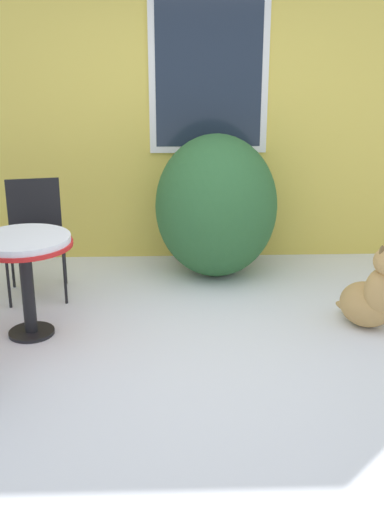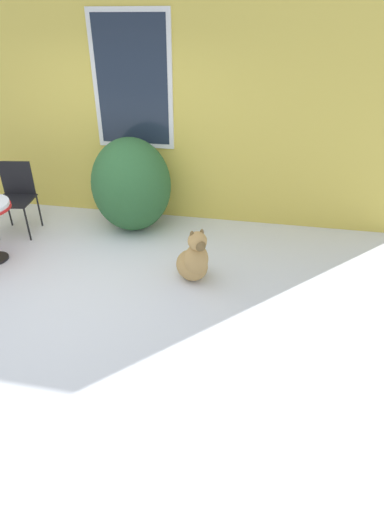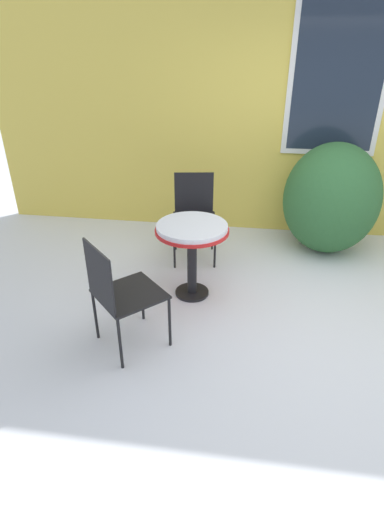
% 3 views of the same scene
% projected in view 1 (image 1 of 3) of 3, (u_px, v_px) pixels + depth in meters
% --- Properties ---
extents(ground_plane, '(16.00, 16.00, 0.00)m').
position_uv_depth(ground_plane, '(195.00, 362.00, 4.32)').
color(ground_plane, white).
extents(house_wall, '(8.00, 0.10, 2.81)m').
position_uv_depth(house_wall, '(188.00, 108.00, 5.91)').
color(house_wall, '#DBC14C').
rests_on(house_wall, ground_plane).
extents(shrub_left, '(1.08, 1.04, 1.28)m').
position_uv_depth(shrub_left, '(216.00, 206.00, 5.69)').
color(shrub_left, '#2D6033').
rests_on(shrub_left, ground_plane).
extents(patio_table, '(0.69, 0.69, 0.75)m').
position_uv_depth(patio_table, '(25.00, 255.00, 4.52)').
color(patio_table, black).
rests_on(patio_table, ground_plane).
extents(patio_chair_near_table, '(0.55, 0.55, 0.95)m').
position_uv_depth(patio_chair_near_table, '(35.00, 231.00, 5.32)').
color(patio_chair_near_table, black).
rests_on(patio_chair_near_table, ground_plane).
extents(dog, '(0.52, 0.59, 0.68)m').
position_uv_depth(dog, '(373.00, 296.00, 4.75)').
color(dog, tan).
rests_on(dog, ground_plane).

